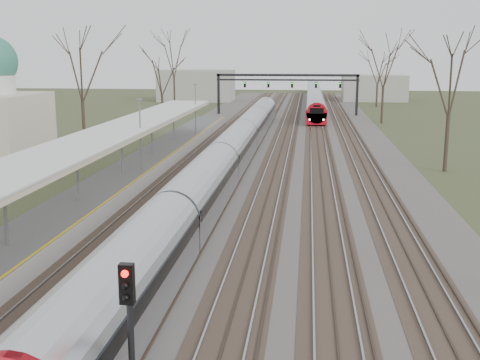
# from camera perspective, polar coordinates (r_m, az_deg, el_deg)

# --- Properties ---
(track_bed) EXTENTS (24.00, 160.00, 0.22)m
(track_bed) POSITION_cam_1_polar(r_m,az_deg,el_deg) (60.71, 3.41, 3.43)
(track_bed) COLOR #474442
(track_bed) RESTS_ON ground
(platform) EXTENTS (3.50, 69.00, 1.00)m
(platform) POSITION_cam_1_polar(r_m,az_deg,el_deg) (45.07, -9.74, 0.89)
(platform) COLOR #9E9B93
(platform) RESTS_ON ground
(canopy) EXTENTS (4.10, 50.00, 3.11)m
(canopy) POSITION_cam_1_polar(r_m,az_deg,el_deg) (40.28, -11.68, 4.47)
(canopy) COLOR slate
(canopy) RESTS_ON platform
(signal_gantry) EXTENTS (21.00, 0.59, 6.08)m
(signal_gantry) POSITION_cam_1_polar(r_m,az_deg,el_deg) (90.11, 4.52, 9.25)
(signal_gantry) COLOR black
(signal_gantry) RESTS_ON ground
(tree_west_far) EXTENTS (5.50, 5.50, 11.33)m
(tree_west_far) POSITION_cam_1_polar(r_m,az_deg,el_deg) (56.79, -14.88, 10.54)
(tree_west_far) COLOR #2D231C
(tree_west_far) RESTS_ON ground
(tree_east_far) EXTENTS (5.00, 5.00, 10.30)m
(tree_east_far) POSITION_cam_1_polar(r_m,az_deg,el_deg) (48.18, 19.39, 9.23)
(tree_east_far) COLOR #2D231C
(tree_east_far) RESTS_ON ground
(train_near) EXTENTS (2.62, 75.21, 3.05)m
(train_near) POSITION_cam_1_polar(r_m,az_deg,el_deg) (48.40, -0.66, 2.99)
(train_near) COLOR #ABAEB5
(train_near) RESTS_ON ground
(train_far) EXTENTS (2.62, 75.21, 3.05)m
(train_far) POSITION_cam_1_polar(r_m,az_deg,el_deg) (112.81, 7.06, 7.97)
(train_far) COLOR #ABAEB5
(train_far) RESTS_ON ground
(signal_post) EXTENTS (0.35, 0.45, 4.10)m
(signal_post) POSITION_cam_1_polar(r_m,az_deg,el_deg) (15.10, -10.46, -12.64)
(signal_post) COLOR black
(signal_post) RESTS_ON ground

